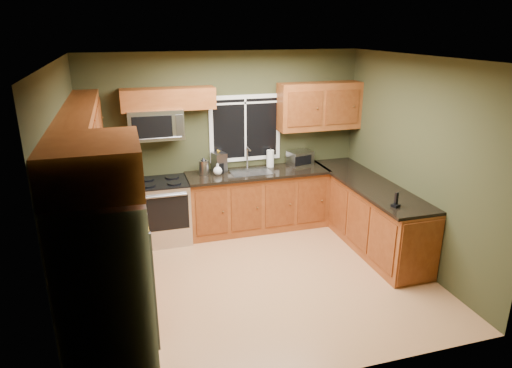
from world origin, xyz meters
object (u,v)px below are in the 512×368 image
coffee_maker (219,163)px  soap_bottle_a (218,160)px  toaster_oven (300,158)px  kettle (204,167)px  refrigerator (108,293)px  paper_towel_roll (270,158)px  cordless_phone (396,203)px  soap_bottle_c (218,169)px  range (163,211)px  microwave (156,124)px

coffee_maker → soap_bottle_a: soap_bottle_a is taller
toaster_oven → kettle: bearing=-178.0°
refrigerator → soap_bottle_a: size_ratio=5.60×
kettle → paper_towel_roll: paper_towel_roll is taller
cordless_phone → soap_bottle_c: bearing=134.2°
kettle → toaster_oven: bearing=2.0°
paper_towel_roll → cordless_phone: (0.95, -2.04, -0.08)m
toaster_oven → soap_bottle_c: 1.36m
kettle → soap_bottle_c: bearing=-17.7°
soap_bottle_a → soap_bottle_c: soap_bottle_a is taller
refrigerator → coffee_maker: bearing=61.6°
toaster_oven → kettle: kettle is taller
toaster_oven → paper_towel_roll: bearing=174.1°
soap_bottle_c → range: bearing=-177.9°
coffee_maker → soap_bottle_a: 0.07m
microwave → kettle: bearing=-3.8°
microwave → toaster_oven: (2.20, 0.01, -0.68)m
refrigerator → microwave: bearing=76.7°
kettle → paper_towel_roll: 1.08m
microwave → paper_towel_roll: (1.72, 0.06, -0.66)m
range → coffee_maker: (0.90, 0.17, 0.61)m
toaster_oven → cordless_phone: toaster_oven is taller
kettle → paper_towel_roll: size_ratio=0.91×
refrigerator → microwave: (0.69, 2.91, 0.83)m
soap_bottle_a → range: bearing=-165.6°
soap_bottle_c → cordless_phone: (1.82, -1.87, -0.03)m
coffee_maker → soap_bottle_c: coffee_maker is taller
microwave → cordless_phone: (2.67, -1.98, -0.73)m
range → refrigerator: bearing=-104.0°
microwave → soap_bottle_c: bearing=-7.1°
microwave → paper_towel_roll: bearing=2.0°
toaster_oven → soap_bottle_a: soap_bottle_a is taller
microwave → kettle: microwave is taller
refrigerator → microwave: microwave is taller
microwave → coffee_maker: microwave is taller
refrigerator → coffee_maker: refrigerator is taller
paper_towel_roll → cordless_phone: bearing=-65.1°
soap_bottle_c → coffee_maker: bearing=67.4°
paper_towel_roll → soap_bottle_c: paper_towel_roll is taller
paper_towel_roll → soap_bottle_a: size_ratio=0.92×
microwave → cordless_phone: size_ratio=4.06×
coffee_maker → cordless_phone: size_ratio=1.56×
toaster_oven → paper_towel_roll: paper_towel_roll is taller
microwave → paper_towel_roll: 1.84m
soap_bottle_a → soap_bottle_c: 0.22m
microwave → paper_towel_roll: size_ratio=2.58×
soap_bottle_a → coffee_maker: bearing=-87.2°
toaster_oven → cordless_phone: 2.04m
microwave → soap_bottle_c: size_ratio=4.49×
paper_towel_roll → soap_bottle_c: bearing=-169.2°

